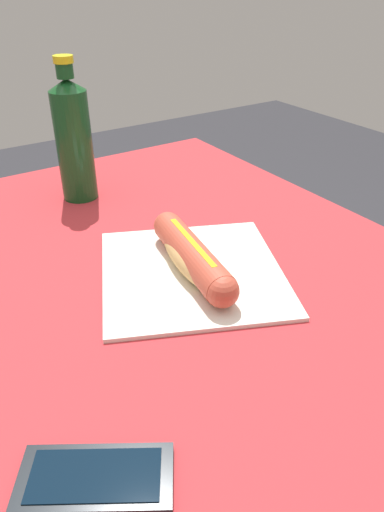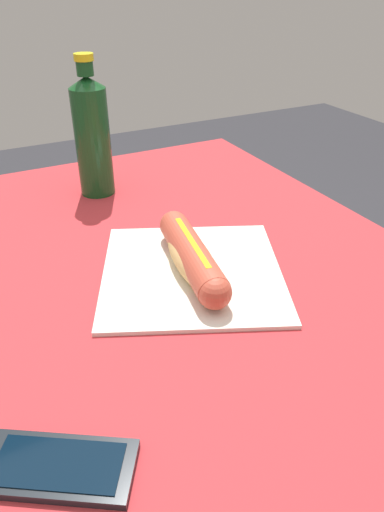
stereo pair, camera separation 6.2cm
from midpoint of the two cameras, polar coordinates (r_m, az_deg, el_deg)
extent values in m
cylinder|color=brown|center=(1.31, 2.63, -4.72)|extent=(0.07, 0.07, 0.71)
cube|color=brown|center=(0.71, -1.30, -3.42)|extent=(0.94, 0.73, 0.03)
cube|color=#B72D33|center=(0.70, -1.32, -2.27)|extent=(1.00, 0.79, 0.00)
cube|color=silver|center=(0.69, 2.56, -1.98)|extent=(0.34, 0.34, 0.01)
ellipsoid|color=tan|center=(0.68, 2.61, -0.30)|extent=(0.19, 0.08, 0.04)
cylinder|color=#BC4C38|center=(0.68, 2.62, 0.06)|extent=(0.20, 0.08, 0.05)
sphere|color=#BC4C38|center=(0.76, 0.16, 3.68)|extent=(0.04, 0.04, 0.04)
sphere|color=#BC4C38|center=(0.60, 5.69, -4.46)|extent=(0.04, 0.04, 0.04)
cube|color=yellow|center=(0.67, 2.66, 1.55)|extent=(0.14, 0.03, 0.00)
cube|color=black|center=(0.47, -11.69, -23.62)|extent=(0.13, 0.15, 0.01)
cube|color=black|center=(0.47, -11.76, -23.27)|extent=(0.10, 0.12, 0.00)
cylinder|color=#14471E|center=(0.93, -9.82, 13.13)|extent=(0.07, 0.07, 0.20)
cone|color=#14471E|center=(0.90, -10.48, 19.76)|extent=(0.07, 0.07, 0.02)
cylinder|color=#14471E|center=(0.89, -10.63, 21.15)|extent=(0.03, 0.03, 0.02)
cylinder|color=yellow|center=(0.89, -10.75, 22.30)|extent=(0.03, 0.03, 0.01)
camera|label=1|loc=(0.03, -87.39, 1.61)|focal=33.51mm
camera|label=2|loc=(0.03, 92.61, -1.61)|focal=33.51mm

